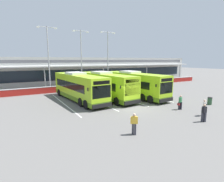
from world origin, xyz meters
The scene contains 18 objects.
ground_plane centered at (0.00, 0.00, 0.00)m, with size 200.00×200.00×0.00m, color #605E5B.
terminal_building centered at (0.00, 26.91, 3.01)m, with size 70.00×13.00×6.00m.
red_barrier_wall centered at (0.00, 14.50, 0.56)m, with size 60.00×0.40×1.10m.
coach_bus_leftmost centered at (-3.96, 6.83, 1.79)m, with size 3.70×12.31×3.78m.
coach_bus_left_centre centered at (-0.15, 6.46, 1.79)m, with size 3.70×12.31×3.78m.
coach_bus_centre centered at (4.16, 5.34, 1.79)m, with size 3.70×12.31×3.78m.
bay_stripe_far_west centered at (-6.30, 6.00, 0.00)m, with size 0.14×13.00×0.01m, color silver.
bay_stripe_west centered at (-2.10, 6.00, 0.00)m, with size 0.14×13.00×0.01m, color silver.
bay_stripe_mid_west centered at (2.10, 6.00, 0.00)m, with size 0.14×13.00×0.01m, color silver.
bay_stripe_centre centered at (6.30, 6.00, 0.00)m, with size 0.14×13.00×0.01m, color silver.
pedestrian_with_handbag centered at (4.18, -3.21, 0.86)m, with size 0.64×0.32×1.62m.
pedestrian_in_dark_coat centered at (4.39, -5.89, 0.87)m, with size 0.51×0.36×1.62m.
pedestrian_child centered at (-4.32, -6.14, 0.87)m, with size 0.50×0.41×1.62m.
pedestrian_near_bin centered at (2.72, -6.99, 0.87)m, with size 0.54×0.36×1.62m.
lamp_post_west centered at (-5.88, 16.32, 6.29)m, with size 3.24×0.28×11.00m.
lamp_post_centre centered at (0.41, 17.33, 6.29)m, with size 3.24×0.28×11.00m.
lamp_post_east centered at (5.62, 16.18, 6.29)m, with size 3.24×0.28×11.00m.
litter_bin centered at (9.20, -3.50, 0.47)m, with size 0.54×0.54×0.93m.
Camera 1 is at (-11.96, -16.25, 5.45)m, focal length 28.82 mm.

